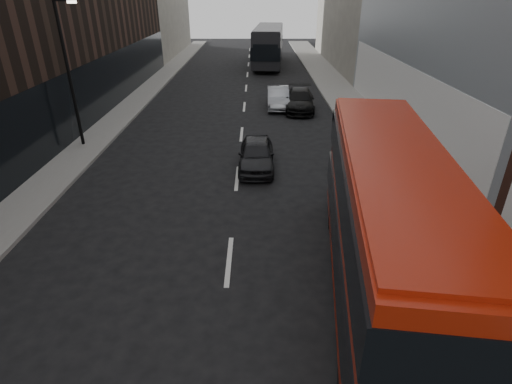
{
  "coord_description": "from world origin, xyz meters",
  "views": [
    {
      "loc": [
        0.83,
        -1.95,
        7.43
      ],
      "look_at": [
        0.83,
        7.75,
        2.5
      ],
      "focal_mm": 28.0,
      "sensor_mm": 36.0,
      "label": 1
    }
  ],
  "objects_px": {
    "street_lamp": "(69,65)",
    "grey_bus": "(269,45)",
    "red_bus": "(386,220)",
    "car_a": "(256,154)",
    "car_b": "(278,97)",
    "car_c": "(300,100)"
  },
  "relations": [
    {
      "from": "street_lamp",
      "to": "grey_bus",
      "type": "distance_m",
      "value": 27.54
    },
    {
      "from": "red_bus",
      "to": "car_a",
      "type": "height_order",
      "value": "red_bus"
    },
    {
      "from": "street_lamp",
      "to": "red_bus",
      "type": "xyz_separation_m",
      "value": [
        12.29,
        -11.42,
        -1.88
      ]
    },
    {
      "from": "grey_bus",
      "to": "car_a",
      "type": "distance_m",
      "value": 28.31
    },
    {
      "from": "car_a",
      "to": "car_b",
      "type": "bearing_deg",
      "value": 82.97
    },
    {
      "from": "car_a",
      "to": "grey_bus",
      "type": "bearing_deg",
      "value": 88.36
    },
    {
      "from": "car_a",
      "to": "car_b",
      "type": "relative_size",
      "value": 0.94
    },
    {
      "from": "car_a",
      "to": "car_c",
      "type": "distance_m",
      "value": 10.43
    },
    {
      "from": "street_lamp",
      "to": "car_c",
      "type": "height_order",
      "value": "street_lamp"
    },
    {
      "from": "street_lamp",
      "to": "car_c",
      "type": "relative_size",
      "value": 1.49
    },
    {
      "from": "red_bus",
      "to": "car_b",
      "type": "xyz_separation_m",
      "value": [
        -1.7,
        19.31,
        -1.61
      ]
    },
    {
      "from": "grey_bus",
      "to": "car_a",
      "type": "xyz_separation_m",
      "value": [
        -1.34,
        -28.24,
        -1.44
      ]
    },
    {
      "from": "red_bus",
      "to": "grey_bus",
      "type": "height_order",
      "value": "red_bus"
    },
    {
      "from": "car_c",
      "to": "car_b",
      "type": "bearing_deg",
      "value": 158.31
    },
    {
      "from": "grey_bus",
      "to": "car_c",
      "type": "bearing_deg",
      "value": -80.43
    },
    {
      "from": "red_bus",
      "to": "car_c",
      "type": "relative_size",
      "value": 2.23
    },
    {
      "from": "red_bus",
      "to": "car_c",
      "type": "height_order",
      "value": "red_bus"
    },
    {
      "from": "car_c",
      "to": "red_bus",
      "type": "bearing_deg",
      "value": -84.61
    },
    {
      "from": "street_lamp",
      "to": "car_b",
      "type": "height_order",
      "value": "street_lamp"
    },
    {
      "from": "red_bus",
      "to": "car_a",
      "type": "bearing_deg",
      "value": 118.07
    },
    {
      "from": "street_lamp",
      "to": "car_b",
      "type": "distance_m",
      "value": 13.66
    },
    {
      "from": "car_b",
      "to": "car_c",
      "type": "bearing_deg",
      "value": -25.54
    }
  ]
}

